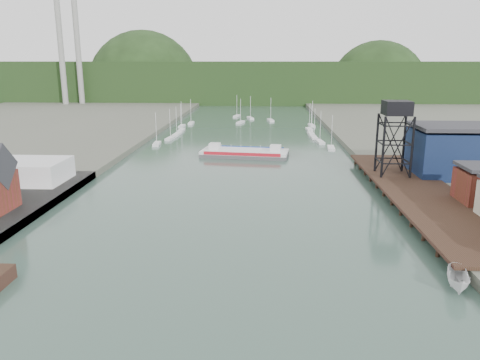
{
  "coord_description": "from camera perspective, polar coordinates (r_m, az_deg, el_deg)",
  "views": [
    {
      "loc": [
        6.56,
        -43.41,
        26.3
      ],
      "look_at": [
        2.28,
        43.96,
        4.0
      ],
      "focal_mm": 35.0,
      "sensor_mm": 36.0,
      "label": 1
    }
  ],
  "objects": [
    {
      "name": "chain_ferry",
      "position": [
        133.03,
        0.58,
        3.34
      ],
      "size": [
        25.39,
        12.8,
        3.5
      ],
      "rotation": [
        0.0,
        0.0,
        -0.13
      ],
      "color": "#4B4B4D",
      "rests_on": "ground"
    },
    {
      "name": "east_pier",
      "position": [
        96.64,
        21.07,
        -1.31
      ],
      "size": [
        14.0,
        70.0,
        2.45
      ],
      "color": "black",
      "rests_on": "ground"
    },
    {
      "name": "lift_tower",
      "position": [
        105.86,
        18.55,
        7.79
      ],
      "size": [
        6.5,
        6.5,
        16.0
      ],
      "color": "black",
      "rests_on": "east_pier"
    },
    {
      "name": "ground",
      "position": [
        51.18,
        -5.19,
        -16.68
      ],
      "size": [
        600.0,
        600.0,
        0.0
      ],
      "primitive_type": "plane",
      "color": "#2F4A3C",
      "rests_on": "ground"
    },
    {
      "name": "motorboat",
      "position": [
        61.99,
        25.07,
        -10.99
      ],
      "size": [
        4.07,
        6.78,
        2.46
      ],
      "primitive_type": "imported",
      "rotation": [
        0.0,
        0.0,
        -0.28
      ],
      "color": "silver",
      "rests_on": "ground"
    },
    {
      "name": "smokestacks",
      "position": [
        298.02,
        -20.02,
        14.18
      ],
      "size": [
        11.2,
        8.2,
        60.0
      ],
      "color": "gray",
      "rests_on": "ground"
    },
    {
      "name": "distant_hills",
      "position": [
        345.3,
        1.07,
        11.65
      ],
      "size": [
        500.0,
        120.0,
        80.0
      ],
      "color": "black",
      "rests_on": "ground"
    },
    {
      "name": "blue_shed",
      "position": [
        113.8,
        25.24,
        3.2
      ],
      "size": [
        20.5,
        14.5,
        11.3
      ],
      "color": "black",
      "rests_on": "east_land"
    },
    {
      "name": "marina_sailboats",
      "position": [
        183.84,
        0.76,
        6.18
      ],
      "size": [
        57.71,
        92.65,
        0.9
      ],
      "color": "silver",
      "rests_on": "ground"
    },
    {
      "name": "white_shed",
      "position": [
        108.57,
        -25.03,
        1.0
      ],
      "size": [
        18.0,
        12.0,
        4.5
      ],
      "primitive_type": "cube",
      "color": "silver",
      "rests_on": "west_quay"
    }
  ]
}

